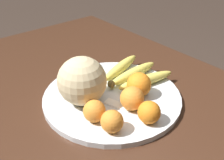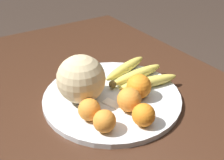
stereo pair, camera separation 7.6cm
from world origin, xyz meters
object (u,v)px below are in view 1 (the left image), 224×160
at_px(orange_mid_center, 94,111).
at_px(kitchen_table, 114,141).
at_px(melon, 82,81).
at_px(produce_tag, 118,105).
at_px(fruit_bowl, 112,96).
at_px(orange_back_right, 149,112).
at_px(orange_front_left, 112,121).
at_px(orange_front_right, 132,98).
at_px(banana_bunch, 133,74).
at_px(orange_back_left, 139,85).

bearing_deg(orange_mid_center, kitchen_table, 78.25).
bearing_deg(melon, produce_tag, 38.97).
bearing_deg(fruit_bowl, produce_tag, -22.38).
bearing_deg(orange_back_right, orange_front_left, -110.10).
relative_size(fruit_bowl, orange_mid_center, 6.99).
distance_m(kitchen_table, orange_front_left, 0.15).
relative_size(melon, orange_front_left, 2.39).
distance_m(fruit_bowl, orange_mid_center, 0.13).
relative_size(fruit_bowl, orange_front_right, 6.14).
bearing_deg(melon, orange_front_right, 36.70).
xyz_separation_m(orange_front_left, produce_tag, (-0.07, 0.08, -0.03)).
bearing_deg(banana_bunch, orange_front_left, -148.10).
bearing_deg(banana_bunch, produce_tag, -151.82).
bearing_deg(kitchen_table, orange_back_left, 100.46).
bearing_deg(kitchen_table, produce_tag, 123.66).
height_order(orange_front_left, orange_back_right, orange_back_right).
xyz_separation_m(orange_front_left, orange_front_right, (-0.03, 0.10, 0.00)).
relative_size(melon, orange_front_right, 2.06).
relative_size(kitchen_table, orange_front_left, 26.35).
height_order(melon, orange_front_left, melon).
relative_size(orange_front_left, produce_tag, 0.67).
height_order(banana_bunch, orange_front_left, orange_front_left).
relative_size(melon, orange_back_right, 2.31).
xyz_separation_m(fruit_bowl, orange_back_left, (0.05, 0.06, 0.04)).
distance_m(orange_back_right, produce_tag, 0.11).
xyz_separation_m(kitchen_table, fruit_bowl, (-0.07, 0.05, 0.10)).
xyz_separation_m(kitchen_table, orange_mid_center, (-0.01, -0.06, 0.13)).
bearing_deg(orange_front_left, melon, 174.29).
height_order(melon, produce_tag, melon).
distance_m(kitchen_table, orange_back_left, 0.18).
bearing_deg(produce_tag, orange_front_left, -67.99).
xyz_separation_m(orange_back_left, orange_back_right, (0.10, -0.06, -0.01)).
bearing_deg(banana_bunch, orange_front_right, -137.65).
bearing_deg(orange_back_right, orange_mid_center, -132.11).
height_order(orange_front_right, produce_tag, orange_front_right).
height_order(kitchen_table, melon, melon).
distance_m(orange_mid_center, orange_back_left, 0.17).
distance_m(banana_bunch, orange_back_right, 0.22).
distance_m(orange_front_right, orange_mid_center, 0.11).
height_order(fruit_bowl, orange_back_left, orange_back_left).
height_order(orange_front_right, orange_back_right, orange_front_right).
relative_size(melon, produce_tag, 1.61).
distance_m(orange_back_left, produce_tag, 0.09).
bearing_deg(orange_back_left, kitchen_table, -79.54).
bearing_deg(orange_back_right, fruit_bowl, 177.63).
height_order(fruit_bowl, orange_front_left, orange_front_left).
xyz_separation_m(kitchen_table, orange_front_right, (0.01, 0.05, 0.14)).
xyz_separation_m(orange_mid_center, orange_back_right, (0.09, 0.10, 0.00)).
bearing_deg(orange_front_left, kitchen_table, 134.53).
xyz_separation_m(orange_front_left, orange_back_right, (0.03, 0.09, 0.00)).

